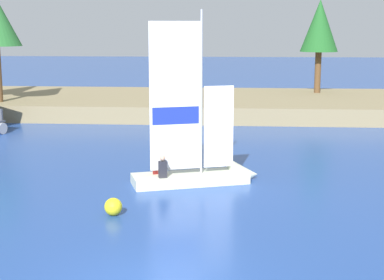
% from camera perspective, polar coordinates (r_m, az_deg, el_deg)
% --- Properties ---
extents(shore_bank, '(80.00, 11.43, 1.01)m').
position_cam_1_polar(shore_bank, '(38.99, 1.67, 3.54)').
color(shore_bank, '#897A56').
rests_on(shore_bank, ground).
extents(shoreline_tree_centre, '(2.59, 2.59, 6.39)m').
position_cam_1_polar(shoreline_tree_centre, '(41.76, 12.35, 10.76)').
color(shoreline_tree_centre, brown).
rests_on(shoreline_tree_centre, shore_bank).
extents(sailboat, '(4.81, 2.69, 6.57)m').
position_cam_1_polar(sailboat, '(21.19, 1.74, -2.81)').
color(sailboat, silver).
rests_on(sailboat, ground).
extents(channel_buoy, '(0.53, 0.53, 0.53)m').
position_cam_1_polar(channel_buoy, '(17.71, -7.69, -6.47)').
color(channel_buoy, yellow).
rests_on(channel_buoy, ground).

